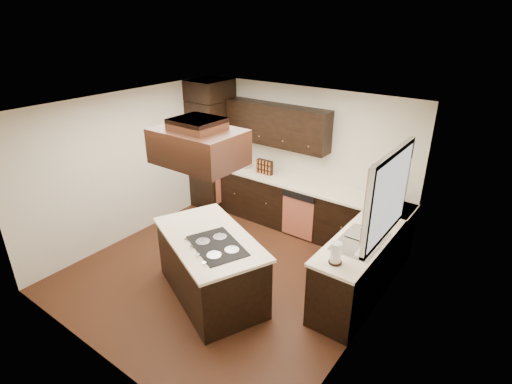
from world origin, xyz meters
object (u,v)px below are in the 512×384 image
(spice_rack, at_px, (265,167))
(island, at_px, (211,267))
(range_hood, at_px, (199,147))
(oven_column, at_px, (213,154))

(spice_rack, bearing_deg, island, -72.74)
(island, xyz_separation_m, range_hood, (-0.05, -0.04, 1.72))
(range_hood, bearing_deg, oven_column, 129.74)
(oven_column, bearing_deg, range_hood, -50.26)
(island, bearing_deg, spice_rack, 131.79)
(island, distance_m, spice_rack, 2.46)
(range_hood, relative_size, spice_rack, 3.34)
(oven_column, distance_m, spice_rack, 1.22)
(oven_column, relative_size, island, 1.25)
(oven_column, height_order, island, oven_column)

